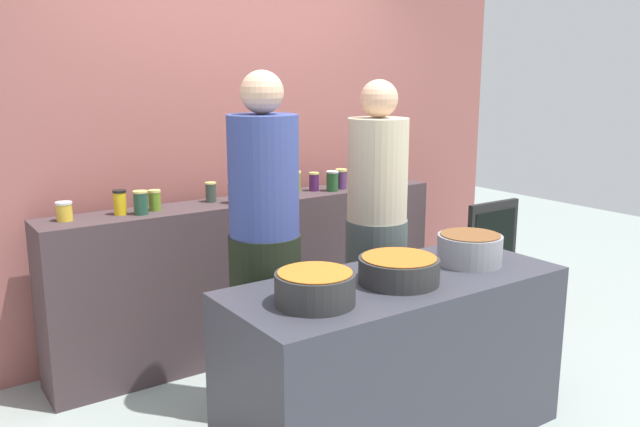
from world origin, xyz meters
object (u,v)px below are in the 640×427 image
(preserve_jar_10, at_px, (341,179))
(cooking_pot_center, at_px, (399,270))
(preserve_jar_11, at_px, (370,177))
(cooking_pot_left, at_px, (315,288))
(preserve_jar_9, at_px, (332,181))
(cook_in_cap, at_px, (376,246))
(preserve_jar_1, at_px, (120,202))
(preserve_jar_4, at_px, (211,192))
(cooking_pot_right, at_px, (470,249))
(preserve_jar_3, at_px, (155,200))
(preserve_jar_0, at_px, (64,211))
(preserve_jar_7, at_px, (296,181))
(preserve_jar_8, at_px, (314,182))
(preserve_jar_5, at_px, (235,192))
(cook_with_tongs, at_px, (265,266))
(preserve_jar_2, at_px, (141,203))
(chalkboard_sign, at_px, (491,262))
(preserve_jar_12, at_px, (390,171))
(preserve_jar_6, at_px, (279,184))

(preserve_jar_10, xyz_separation_m, cooking_pot_center, (-0.71, -1.42, -0.18))
(preserve_jar_11, distance_m, cooking_pot_left, 2.03)
(preserve_jar_9, bearing_deg, cook_in_cap, -104.66)
(preserve_jar_1, relative_size, cooking_pot_center, 0.37)
(preserve_jar_4, relative_size, cooking_pot_right, 0.38)
(preserve_jar_9, relative_size, cooking_pot_right, 0.42)
(preserve_jar_4, bearing_deg, preserve_jar_10, -4.85)
(preserve_jar_3, xyz_separation_m, cook_in_cap, (1.05, -0.78, -0.27))
(preserve_jar_0, distance_m, preserve_jar_7, 1.53)
(preserve_jar_1, distance_m, cooking_pot_center, 1.69)
(preserve_jar_8, height_order, cooking_pot_right, preserve_jar_8)
(preserve_jar_5, bearing_deg, preserve_jar_4, 130.81)
(preserve_jar_5, relative_size, cook_in_cap, 0.08)
(cook_in_cap, bearing_deg, preserve_jar_11, 53.58)
(preserve_jar_0, xyz_separation_m, cooking_pot_center, (1.14, -1.47, -0.16))
(preserve_jar_1, height_order, cooking_pot_center, preserve_jar_1)
(preserve_jar_10, bearing_deg, cook_with_tongs, -143.31)
(preserve_jar_7, bearing_deg, cook_in_cap, -87.48)
(preserve_jar_2, xyz_separation_m, cooking_pot_right, (1.25, -1.37, -0.16))
(preserve_jar_0, xyz_separation_m, cooking_pot_left, (0.66, -1.49, -0.15))
(preserve_jar_0, distance_m, preserve_jar_5, 1.01)
(preserve_jar_5, distance_m, chalkboard_sign, 1.97)
(preserve_jar_12, xyz_separation_m, chalkboard_sign, (0.43, -0.64, -0.63))
(preserve_jar_7, distance_m, preserve_jar_12, 0.83)
(preserve_jar_0, distance_m, preserve_jar_12, 2.36)
(preserve_jar_2, relative_size, cooking_pot_left, 0.39)
(preserve_jar_9, bearing_deg, preserve_jar_2, 179.46)
(preserve_jar_2, relative_size, chalkboard_sign, 0.15)
(preserve_jar_3, xyz_separation_m, cooking_pot_left, (0.15, -1.47, -0.16))
(cooking_pot_center, bearing_deg, cook_in_cap, 58.11)
(preserve_jar_10, height_order, cooking_pot_right, preserve_jar_10)
(preserve_jar_7, xyz_separation_m, chalkboard_sign, (1.26, -0.66, -0.63))
(preserve_jar_5, xyz_separation_m, preserve_jar_8, (0.65, 0.08, -0.00))
(cooking_pot_center, bearing_deg, preserve_jar_7, 75.65)
(cooking_pot_left, relative_size, cook_with_tongs, 0.19)
(preserve_jar_8, bearing_deg, chalkboard_sign, -28.24)
(preserve_jar_0, relative_size, cooking_pot_left, 0.30)
(preserve_jar_10, relative_size, chalkboard_sign, 0.15)
(preserve_jar_4, relative_size, preserve_jar_8, 0.98)
(cook_in_cap, bearing_deg, cooking_pot_right, -82.12)
(preserve_jar_7, height_order, chalkboard_sign, preserve_jar_7)
(preserve_jar_5, relative_size, preserve_jar_8, 1.06)
(preserve_jar_0, xyz_separation_m, preserve_jar_2, (0.40, -0.08, 0.02))
(cooking_pot_center, xyz_separation_m, chalkboard_sign, (1.65, 0.85, -0.45))
(preserve_jar_6, bearing_deg, preserve_jar_12, 1.32)
(preserve_jar_3, height_order, preserve_jar_10, preserve_jar_10)
(preserve_jar_4, xyz_separation_m, preserve_jar_10, (0.96, -0.08, 0.01))
(preserve_jar_2, bearing_deg, cooking_pot_left, -79.88)
(preserve_jar_4, distance_m, preserve_jar_9, 0.86)
(preserve_jar_4, bearing_deg, cooking_pot_right, -62.78)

